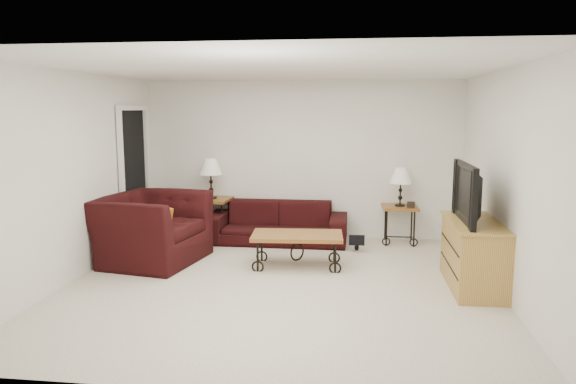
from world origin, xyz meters
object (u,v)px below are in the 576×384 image
object	(u,v)px
side_table_left	(212,218)
sofa	(277,223)
lamp_left	(211,178)
tv_stand	(474,255)
television	(475,193)
side_table_right	(399,225)
backpack	(357,236)
lamp_right	(401,187)
coffee_table	(297,250)
armchair	(151,229)

from	to	relation	value
side_table_left	sofa	bearing A→B (deg)	-9.36
lamp_left	tv_stand	xyz separation A→B (m)	(3.66, -2.01, -0.57)
television	lamp_left	bearing A→B (deg)	-118.91
side_table_right	backpack	world-z (taller)	side_table_right
lamp_right	television	xyz separation A→B (m)	(0.67, -2.01, 0.24)
coffee_table	side_table_left	bearing A→B (deg)	136.80
side_table_right	armchair	distance (m)	3.71
lamp_right	armchair	size ratio (longest dim) A/B	0.42
backpack	side_table_right	bearing A→B (deg)	58.42
lamp_right	lamp_left	bearing A→B (deg)	180.00
armchair	tv_stand	bearing A→B (deg)	-87.52
lamp_left	armchair	size ratio (longest dim) A/B	0.46
sofa	television	world-z (taller)	television
side_table_right	armchair	bearing A→B (deg)	-157.07
sofa	television	xyz separation A→B (m)	(2.55, -1.83, 0.80)
lamp_right	backpack	size ratio (longest dim) A/B	1.31
sofa	backpack	xyz separation A→B (m)	(1.23, -0.34, -0.09)
side_table_right	tv_stand	distance (m)	2.13
coffee_table	television	distance (m)	2.35
armchair	tv_stand	world-z (taller)	armchair
side_table_left	backpack	xyz separation A→B (m)	(2.32, -0.52, -0.10)
lamp_right	side_table_right	bearing A→B (deg)	0.00
lamp_right	coffee_table	xyz separation A→B (m)	(-1.42, -1.45, -0.66)
lamp_left	coffee_table	bearing A→B (deg)	-43.20
sofa	coffee_table	bearing A→B (deg)	-70.47
coffee_table	tv_stand	distance (m)	2.20
side_table_right	lamp_right	world-z (taller)	lamp_right
television	backpack	bearing A→B (deg)	-138.51
sofa	television	distance (m)	3.24
coffee_table	tv_stand	bearing A→B (deg)	-14.86
armchair	television	bearing A→B (deg)	-87.56
sofa	coffee_table	distance (m)	1.35
coffee_table	armchair	world-z (taller)	armchair
sofa	lamp_right	bearing A→B (deg)	5.49
sofa	television	bearing A→B (deg)	-35.70
side_table_right	television	distance (m)	2.27
tv_stand	lamp_right	bearing A→B (deg)	109.01
armchair	backpack	size ratio (longest dim) A/B	3.14
side_table_left	coffee_table	bearing A→B (deg)	-43.20
tv_stand	television	world-z (taller)	television
side_table_left	television	world-z (taller)	television
armchair	television	size ratio (longest dim) A/B	1.20
side_table_left	coffee_table	distance (m)	2.12
side_table_left	lamp_left	bearing A→B (deg)	0.00
lamp_left	television	world-z (taller)	television
lamp_right	backpack	distance (m)	1.06
side_table_left	lamp_right	size ratio (longest dim) A/B	1.09
tv_stand	backpack	bearing A→B (deg)	131.92
side_table_left	tv_stand	size ratio (longest dim) A/B	0.49
side_table_left	television	bearing A→B (deg)	-28.91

